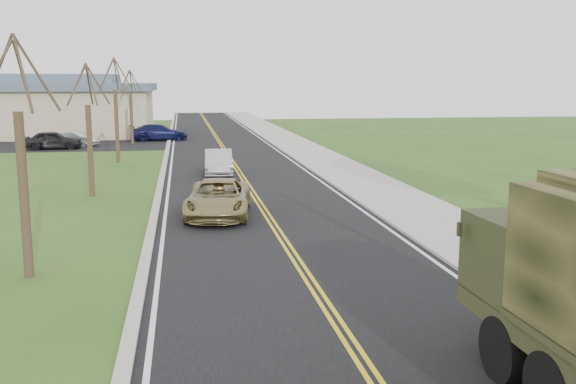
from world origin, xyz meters
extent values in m
cube|color=black|center=(0.00, 40.00, 0.01)|extent=(8.00, 120.00, 0.01)
cube|color=#9E998E|center=(4.15, 40.00, 0.06)|extent=(0.30, 120.00, 0.12)
cube|color=#9E998E|center=(5.90, 40.00, 0.05)|extent=(3.20, 120.00, 0.10)
cube|color=#9E998E|center=(-4.15, 40.00, 0.05)|extent=(0.30, 120.00, 0.10)
cylinder|color=#38281C|center=(-7.00, 10.00, 2.10)|extent=(0.24, 0.24, 4.20)
cylinder|color=#38281C|center=(-6.52, 10.13, 5.13)|extent=(1.01, 0.33, 1.90)
cylinder|color=#38281C|center=(-6.97, 10.62, 5.05)|extent=(0.13, 1.29, 1.74)
cylinder|color=#38281C|center=(-6.73, 9.59, 5.13)|extent=(0.58, 0.90, 1.90)
cylinder|color=#38281C|center=(-7.00, 22.00, 1.98)|extent=(0.24, 0.24, 3.96)
cylinder|color=#38281C|center=(-6.55, 22.12, 4.83)|extent=(0.96, 0.32, 1.79)
cylinder|color=#38281C|center=(-6.97, 22.58, 4.76)|extent=(0.12, 1.22, 1.65)
cylinder|color=#38281C|center=(-7.43, 22.17, 4.83)|extent=(0.93, 0.41, 1.79)
cylinder|color=#38281C|center=(-7.37, 21.55, 4.76)|extent=(0.75, 0.99, 1.67)
cylinder|color=#38281C|center=(-6.75, 21.61, 4.83)|extent=(0.55, 0.85, 1.80)
cylinder|color=#38281C|center=(-7.00, 34.00, 2.22)|extent=(0.24, 0.24, 4.44)
cylinder|color=#38281C|center=(-6.50, 34.13, 5.42)|extent=(1.07, 0.35, 2.00)
cylinder|color=#38281C|center=(-6.97, 34.65, 5.34)|extent=(0.13, 1.36, 1.84)
cylinder|color=#38281C|center=(-7.49, 34.19, 5.42)|extent=(1.03, 0.46, 2.00)
cylinder|color=#38281C|center=(-7.41, 33.49, 5.34)|extent=(0.83, 1.10, 1.87)
cylinder|color=#38281C|center=(-6.72, 33.56, 5.42)|extent=(0.61, 0.95, 2.01)
cylinder|color=#38281C|center=(-7.00, 46.00, 2.04)|extent=(0.24, 0.24, 4.08)
cylinder|color=#38281C|center=(-6.54, 46.12, 4.98)|extent=(0.99, 0.33, 1.84)
cylinder|color=#38281C|center=(-6.97, 46.60, 4.91)|extent=(0.13, 1.25, 1.69)
cylinder|color=#38281C|center=(-7.45, 46.17, 4.98)|extent=(0.95, 0.42, 1.85)
cylinder|color=#38281C|center=(-7.38, 45.53, 4.91)|extent=(0.77, 1.02, 1.72)
cylinder|color=#38281C|center=(-6.74, 45.60, 4.98)|extent=(0.57, 0.88, 1.85)
cube|color=tan|center=(-16.00, 56.00, 2.10)|extent=(20.00, 12.00, 4.20)
cube|color=#475466|center=(-16.00, 56.00, 4.50)|extent=(21.00, 13.00, 0.70)
cube|color=#475466|center=(-16.00, 56.00, 5.20)|extent=(14.00, 8.00, 0.90)
cube|color=black|center=(-10.00, 46.00, 0.01)|extent=(18.00, 10.00, 0.02)
cylinder|color=black|center=(2.10, 2.60, 0.56)|extent=(0.37, 1.12, 1.11)
cube|color=#30331C|center=(3.16, 3.18, 1.93)|extent=(2.46, 1.96, 1.42)
cube|color=black|center=(3.14, 4.09, 2.13)|extent=(2.23, 0.12, 0.71)
imported|color=#8E8150|center=(-1.80, 16.75, 0.68)|extent=(2.86, 5.14, 1.36)
imported|color=silver|center=(-1.16, 27.57, 0.67)|extent=(1.60, 4.15, 1.35)
imported|color=black|center=(-12.49, 42.96, 0.69)|extent=(4.14, 1.83, 1.38)
imported|color=#B5B6BA|center=(-11.23, 45.31, 0.58)|extent=(3.73, 2.58, 1.16)
imported|color=#0F123A|center=(-5.00, 49.16, 0.70)|extent=(5.05, 2.62, 1.40)
camera|label=1|loc=(-3.04, -6.65, 4.90)|focal=40.00mm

